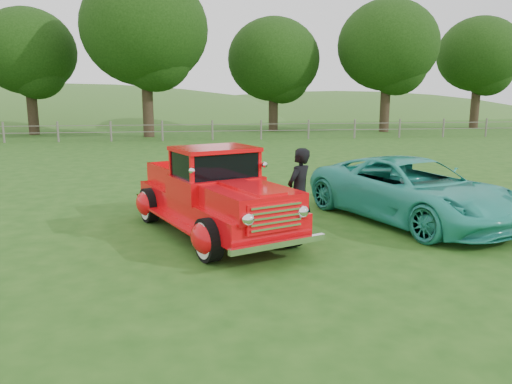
{
  "coord_description": "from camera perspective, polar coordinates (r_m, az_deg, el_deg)",
  "views": [
    {
      "loc": [
        -1.67,
        -8.54,
        2.82
      ],
      "look_at": [
        -0.29,
        1.2,
        0.86
      ],
      "focal_mm": 35.0,
      "sensor_mm": 36.0,
      "label": 1
    }
  ],
  "objects": [
    {
      "name": "tree_far_east",
      "position": [
        45.33,
        24.16,
        14.13
      ],
      "size": [
        6.6,
        6.6,
        8.86
      ],
      "color": "black",
      "rests_on": "ground"
    },
    {
      "name": "man",
      "position": [
        10.0,
        4.94,
        0.03
      ],
      "size": [
        0.75,
        0.75,
        1.76
      ],
      "primitive_type": "imported",
      "rotation": [
        0.0,
        0.0,
        3.93
      ],
      "color": "black",
      "rests_on": "ground"
    },
    {
      "name": "tree_near_west",
      "position": [
        33.85,
        -12.61,
        17.73
      ],
      "size": [
        8.0,
        8.0,
        10.42
      ],
      "color": "black",
      "rests_on": "ground"
    },
    {
      "name": "red_pickup",
      "position": [
        10.07,
        -4.84,
        -0.38
      ],
      "size": [
        3.53,
        5.28,
        1.78
      ],
      "rotation": [
        0.0,
        0.0,
        0.39
      ],
      "color": "black",
      "rests_on": "ground"
    },
    {
      "name": "distant_hills",
      "position": [
        68.44,
        -10.13,
        4.88
      ],
      "size": [
        116.0,
        60.0,
        18.0
      ],
      "color": "#3A6625",
      "rests_on": "ground"
    },
    {
      "name": "teal_sedan",
      "position": [
        11.59,
        17.36,
        0.21
      ],
      "size": [
        3.94,
        5.55,
        1.4
      ],
      "primitive_type": "imported",
      "rotation": [
        0.0,
        0.0,
        0.36
      ],
      "color": "teal",
      "rests_on": "ground"
    },
    {
      "name": "tree_mid_west",
      "position": [
        38.06,
        -24.66,
        14.36
      ],
      "size": [
        6.4,
        6.4,
        8.46
      ],
      "color": "black",
      "rests_on": "ground"
    },
    {
      "name": "ground",
      "position": [
        9.14,
        2.85,
        -6.72
      ],
      "size": [
        140.0,
        140.0,
        0.0
      ],
      "primitive_type": "plane",
      "color": "#204C14",
      "rests_on": "ground"
    },
    {
      "name": "fence_line",
      "position": [
        30.66,
        -5.01,
        7.05
      ],
      "size": [
        48.0,
        0.12,
        1.2
      ],
      "color": "#6B665A",
      "rests_on": "ground"
    },
    {
      "name": "tree_mid_east",
      "position": [
        38.59,
        14.84,
        15.87
      ],
      "size": [
        7.2,
        7.2,
        9.44
      ],
      "color": "black",
      "rests_on": "ground"
    },
    {
      "name": "tree_near_east",
      "position": [
        38.2,
        2.03,
        14.88
      ],
      "size": [
        6.8,
        6.8,
        8.33
      ],
      "color": "black",
      "rests_on": "ground"
    }
  ]
}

